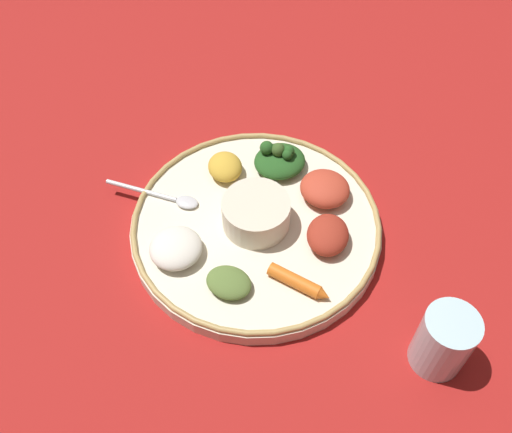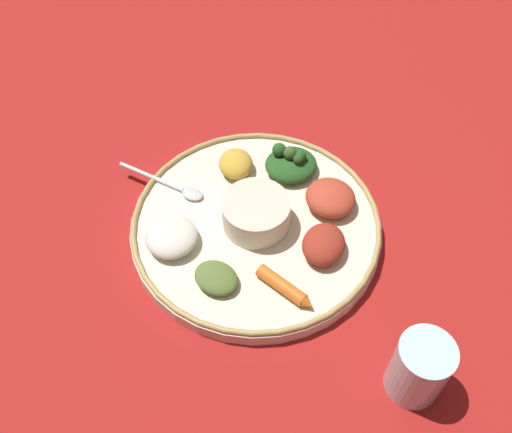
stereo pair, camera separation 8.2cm
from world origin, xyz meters
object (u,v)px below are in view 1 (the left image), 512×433
Objects in this scene: center_bowl at (256,212)px; carrot_near_spoon at (298,283)px; spoon at (167,197)px; greens_pile at (279,159)px; drinking_glass at (442,344)px.

carrot_near_spoon is (0.04, -0.11, -0.02)m from center_bowl.
greens_pile is at bearing 13.30° from spoon.
spoon is at bearing 153.83° from center_bowl.
spoon is 0.43m from drinking_glass.
greens_pile reaches higher than carrot_near_spoon.
spoon is at bearing 138.43° from drinking_glass.
drinking_glass is at bearing -35.93° from carrot_near_spoon.
drinking_glass is at bearing -48.71° from center_bowl.
carrot_near_spoon is at bearing -46.07° from spoon.
greens_pile is (0.05, 0.10, -0.01)m from center_bowl.
spoon is 1.47× the size of drinking_glass.
greens_pile is at bearing 87.83° from carrot_near_spoon.
center_bowl reaches higher than spoon.
greens_pile is at bearing 114.22° from drinking_glass.
center_bowl is 0.14m from spoon.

